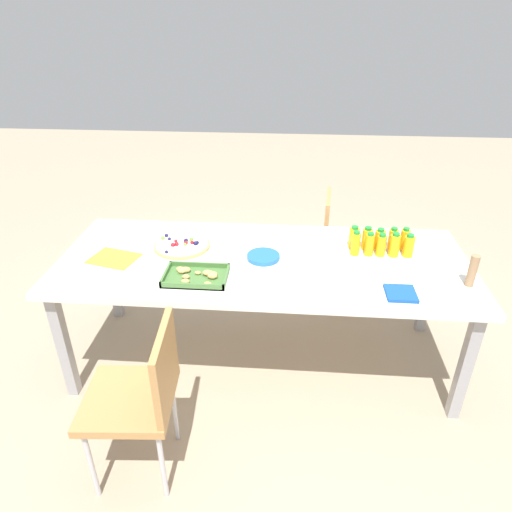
# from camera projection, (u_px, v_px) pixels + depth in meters

# --- Properties ---
(ground_plane) EXTENTS (12.00, 12.00, 0.00)m
(ground_plane) POSITION_uv_depth(u_px,v_px,m) (262.00, 357.00, 2.95)
(ground_plane) COLOR tan
(party_table) EXTENTS (2.34, 0.93, 0.74)m
(party_table) POSITION_uv_depth(u_px,v_px,m) (263.00, 267.00, 2.62)
(party_table) COLOR silver
(party_table) RESTS_ON ground_plane
(chair_near_left) EXTENTS (0.44, 0.44, 0.83)m
(chair_near_left) POSITION_uv_depth(u_px,v_px,m) (341.00, 238.00, 3.36)
(chair_near_left) COLOR #B7844C
(chair_near_left) RESTS_ON ground_plane
(chair_far_right) EXTENTS (0.43, 0.43, 0.83)m
(chair_far_right) POSITION_uv_depth(u_px,v_px,m) (143.00, 391.00, 2.02)
(chair_far_right) COLOR #B7844C
(chair_far_right) RESTS_ON ground_plane
(juice_bottle_0) EXTENTS (0.05, 0.05, 0.14)m
(juice_bottle_0) POSITION_uv_depth(u_px,v_px,m) (405.00, 239.00, 2.66)
(juice_bottle_0) COLOR #F8AD14
(juice_bottle_0) RESTS_ON party_table
(juice_bottle_1) EXTENTS (0.05, 0.05, 0.14)m
(juice_bottle_1) POSITION_uv_depth(u_px,v_px,m) (393.00, 239.00, 2.67)
(juice_bottle_1) COLOR #F9AB14
(juice_bottle_1) RESTS_ON party_table
(juice_bottle_2) EXTENTS (0.06, 0.06, 0.13)m
(juice_bottle_2) POSITION_uv_depth(u_px,v_px,m) (380.00, 240.00, 2.67)
(juice_bottle_2) COLOR #F9AC14
(juice_bottle_2) RESTS_ON party_table
(juice_bottle_3) EXTENTS (0.06, 0.06, 0.14)m
(juice_bottle_3) POSITION_uv_depth(u_px,v_px,m) (367.00, 239.00, 2.67)
(juice_bottle_3) COLOR #FAAF14
(juice_bottle_3) RESTS_ON party_table
(juice_bottle_4) EXTENTS (0.06, 0.06, 0.14)m
(juice_bottle_4) POSITION_uv_depth(u_px,v_px,m) (354.00, 238.00, 2.68)
(juice_bottle_4) COLOR #F9AB14
(juice_bottle_4) RESTS_ON party_table
(juice_bottle_5) EXTENTS (0.06, 0.06, 0.14)m
(juice_bottle_5) POSITION_uv_depth(u_px,v_px,m) (409.00, 246.00, 2.59)
(juice_bottle_5) COLOR #F9AD14
(juice_bottle_5) RESTS_ON party_table
(juice_bottle_6) EXTENTS (0.06, 0.06, 0.15)m
(juice_bottle_6) POSITION_uv_depth(u_px,v_px,m) (395.00, 245.00, 2.60)
(juice_bottle_6) COLOR #FAAB14
(juice_bottle_6) RESTS_ON party_table
(juice_bottle_7) EXTENTS (0.05, 0.05, 0.14)m
(juice_bottle_7) POSITION_uv_depth(u_px,v_px,m) (381.00, 245.00, 2.60)
(juice_bottle_7) COLOR #F9AC14
(juice_bottle_7) RESTS_ON party_table
(juice_bottle_8) EXTENTS (0.05, 0.05, 0.14)m
(juice_bottle_8) POSITION_uv_depth(u_px,v_px,m) (369.00, 245.00, 2.61)
(juice_bottle_8) COLOR #FAAB14
(juice_bottle_8) RESTS_ON party_table
(juice_bottle_9) EXTENTS (0.05, 0.05, 0.15)m
(juice_bottle_9) POSITION_uv_depth(u_px,v_px,m) (356.00, 244.00, 2.61)
(juice_bottle_9) COLOR #F9AE14
(juice_bottle_9) RESTS_ON party_table
(fruit_pizza) EXTENTS (0.34, 0.34, 0.05)m
(fruit_pizza) POSITION_uv_depth(u_px,v_px,m) (182.00, 245.00, 2.72)
(fruit_pizza) COLOR tan
(fruit_pizza) RESTS_ON party_table
(snack_tray) EXTENTS (0.34, 0.23, 0.04)m
(snack_tray) POSITION_uv_depth(u_px,v_px,m) (196.00, 276.00, 2.40)
(snack_tray) COLOR #477238
(snack_tray) RESTS_ON party_table
(plate_stack) EXTENTS (0.19, 0.19, 0.02)m
(plate_stack) POSITION_uv_depth(u_px,v_px,m) (264.00, 256.00, 2.59)
(plate_stack) COLOR blue
(plate_stack) RESTS_ON party_table
(napkin_stack) EXTENTS (0.15, 0.15, 0.02)m
(napkin_stack) POSITION_uv_depth(u_px,v_px,m) (401.00, 293.00, 2.26)
(napkin_stack) COLOR #194CA5
(napkin_stack) RESTS_ON party_table
(cardboard_tube) EXTENTS (0.04, 0.04, 0.18)m
(cardboard_tube) POSITION_uv_depth(u_px,v_px,m) (472.00, 271.00, 2.30)
(cardboard_tube) COLOR #9E7A56
(cardboard_tube) RESTS_ON party_table
(paper_folder) EXTENTS (0.30, 0.26, 0.01)m
(paper_folder) POSITION_uv_depth(u_px,v_px,m) (114.00, 258.00, 2.59)
(paper_folder) COLOR yellow
(paper_folder) RESTS_ON party_table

